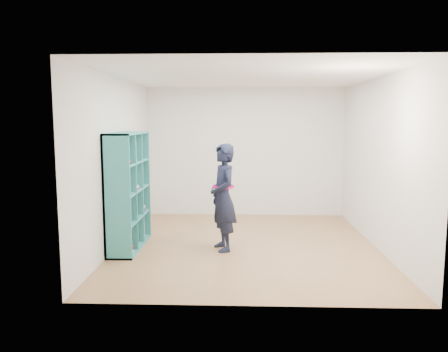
{
  "coord_description": "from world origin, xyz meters",
  "views": [
    {
      "loc": [
        -0.11,
        -6.65,
        1.95
      ],
      "look_at": [
        -0.36,
        0.3,
        1.06
      ],
      "focal_mm": 35.0,
      "sensor_mm": 36.0,
      "label": 1
    }
  ],
  "objects": [
    {
      "name": "person",
      "position": [
        -0.35,
        -0.24,
        0.81
      ],
      "size": [
        0.56,
        0.68,
        1.61
      ],
      "rotation": [
        0.0,
        0.0,
        -1.23
      ],
      "color": "black",
      "rests_on": "floor"
    },
    {
      "name": "wall_right",
      "position": [
        2.0,
        0.0,
        1.3
      ],
      "size": [
        0.02,
        4.5,
        2.6
      ],
      "primitive_type": "cube",
      "color": "silver",
      "rests_on": "floor"
    },
    {
      "name": "bookshelf",
      "position": [
        -1.83,
        -0.16,
        0.87
      ],
      "size": [
        0.39,
        1.33,
        1.77
      ],
      "color": "teal",
      "rests_on": "floor"
    },
    {
      "name": "smartphone",
      "position": [
        -0.52,
        -0.2,
        0.91
      ],
      "size": [
        0.04,
        0.09,
        0.12
      ],
      "rotation": [
        0.43,
        0.0,
        0.37
      ],
      "color": "silver",
      "rests_on": "person"
    },
    {
      "name": "ceiling",
      "position": [
        0.0,
        0.0,
        2.6
      ],
      "size": [
        4.5,
        4.5,
        0.0
      ],
      "primitive_type": "plane",
      "color": "white",
      "rests_on": "wall_back"
    },
    {
      "name": "floor",
      "position": [
        0.0,
        0.0,
        0.0
      ],
      "size": [
        4.5,
        4.5,
        0.0
      ],
      "primitive_type": "plane",
      "color": "#966C44",
      "rests_on": "ground"
    },
    {
      "name": "wall_left",
      "position": [
        -2.0,
        0.0,
        1.3
      ],
      "size": [
        0.02,
        4.5,
        2.6
      ],
      "primitive_type": "cube",
      "color": "silver",
      "rests_on": "floor"
    },
    {
      "name": "wall_front",
      "position": [
        0.0,
        -2.25,
        1.3
      ],
      "size": [
        4.0,
        0.02,
        2.6
      ],
      "primitive_type": "cube",
      "color": "silver",
      "rests_on": "floor"
    },
    {
      "name": "wall_back",
      "position": [
        0.0,
        2.25,
        1.3
      ],
      "size": [
        4.0,
        0.02,
        2.6
      ],
      "primitive_type": "cube",
      "color": "silver",
      "rests_on": "floor"
    }
  ]
}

